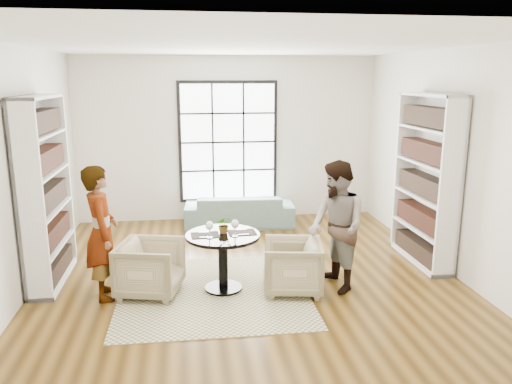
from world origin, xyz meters
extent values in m
plane|color=brown|center=(0.00, 0.00, 0.00)|extent=(6.00, 6.00, 0.00)
plane|color=silver|center=(0.00, 3.00, 1.50)|extent=(5.50, 0.00, 5.50)
plane|color=silver|center=(-2.75, 0.00, 1.50)|extent=(0.00, 6.00, 6.00)
plane|color=silver|center=(2.75, 0.00, 1.50)|extent=(0.00, 6.00, 6.00)
plane|color=silver|center=(0.00, -3.00, 1.50)|extent=(5.50, 0.00, 5.50)
plane|color=white|center=(0.00, 0.00, 3.00)|extent=(6.00, 6.00, 0.00)
cube|color=black|center=(0.00, 2.98, 1.45)|extent=(1.82, 0.06, 2.22)
cube|color=white|center=(0.00, 2.94, 1.45)|extent=(1.70, 0.02, 2.10)
cube|color=beige|center=(-0.49, -0.38, 0.01)|extent=(2.34, 2.34, 0.01)
cylinder|color=black|center=(-0.36, -0.32, 0.02)|extent=(0.47, 0.47, 0.04)
cylinder|color=black|center=(-0.36, -0.32, 0.36)|extent=(0.12, 0.12, 0.65)
cylinder|color=black|center=(-0.36, -0.32, 0.71)|extent=(0.92, 0.92, 0.04)
imported|color=gray|center=(0.14, 2.45, 0.28)|extent=(1.99, 0.90, 0.57)
imported|color=tan|center=(-1.26, -0.31, 0.34)|extent=(0.89, 0.87, 0.67)
imported|color=tan|center=(0.48, -0.49, 0.33)|extent=(0.83, 0.81, 0.66)
imported|color=gray|center=(-1.81, -0.31, 0.81)|extent=(0.50, 0.66, 1.63)
imported|color=gray|center=(1.03, -0.49, 0.82)|extent=(0.76, 0.90, 1.63)
cube|color=black|center=(-0.58, -0.34, 0.74)|extent=(0.35, 0.28, 0.01)
cube|color=black|center=(-0.12, -0.30, 0.74)|extent=(0.35, 0.28, 0.01)
cylinder|color=silver|center=(-0.53, -0.45, 0.74)|extent=(0.08, 0.08, 0.01)
cylinder|color=silver|center=(-0.53, -0.45, 0.80)|extent=(0.01, 0.01, 0.12)
sphere|color=maroon|center=(-0.53, -0.45, 0.89)|extent=(0.09, 0.09, 0.09)
ellipsoid|color=white|center=(-0.53, -0.45, 0.89)|extent=(0.09, 0.09, 0.10)
cylinder|color=silver|center=(-0.22, -0.44, 0.74)|extent=(0.08, 0.08, 0.01)
cylinder|color=silver|center=(-0.22, -0.44, 0.80)|extent=(0.01, 0.01, 0.12)
sphere|color=maroon|center=(-0.22, -0.44, 0.89)|extent=(0.09, 0.09, 0.09)
ellipsoid|color=white|center=(-0.22, -0.44, 0.89)|extent=(0.10, 0.10, 0.11)
imported|color=gray|center=(-0.34, -0.27, 0.84)|extent=(0.19, 0.17, 0.21)
camera|label=1|loc=(-0.79, -6.17, 2.61)|focal=35.00mm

